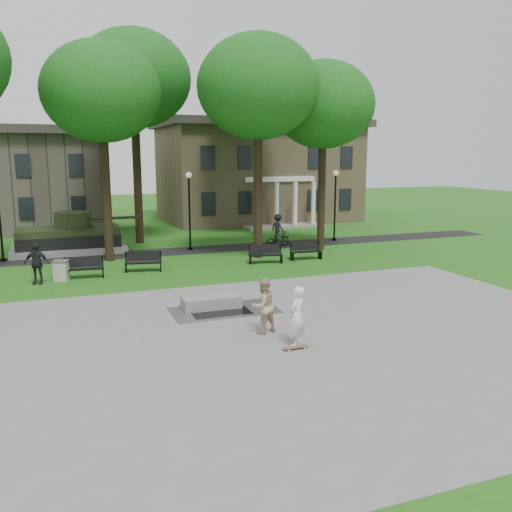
{
  "coord_description": "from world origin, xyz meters",
  "views": [
    {
      "loc": [
        -7.32,
        -19.81,
        5.84
      ],
      "look_at": [
        0.93,
        2.01,
        1.4
      ],
      "focal_mm": 38.0,
      "sensor_mm": 36.0,
      "label": 1
    }
  ],
  "objects": [
    {
      "name": "plaza",
      "position": [
        0.0,
        -5.0,
        0.01
      ],
      "size": [
        22.0,
        16.0,
        0.02
      ],
      "primitive_type": "cube",
      "color": "gray",
      "rests_on": "ground"
    },
    {
      "name": "tank_monument",
      "position": [
        -6.46,
        14.0,
        0.86
      ],
      "size": [
        7.45,
        3.4,
        2.4
      ],
      "color": "gray",
      "rests_on": "ground"
    },
    {
      "name": "puddle",
      "position": [
        -1.69,
        -1.23,
        0.02
      ],
      "size": [
        2.2,
        1.2,
        0.0
      ],
      "primitive_type": "cube",
      "color": "black",
      "rests_on": "plaza"
    },
    {
      "name": "footpath",
      "position": [
        0.0,
        12.0,
        0.01
      ],
      "size": [
        44.0,
        2.6,
        0.01
      ],
      "primitive_type": "cube",
      "color": "black",
      "rests_on": "ground"
    },
    {
      "name": "park_bench_0",
      "position": [
        -6.08,
        6.54,
        0.52
      ],
      "size": [
        1.83,
        0.65,
        1.0
      ],
      "rotation": [
        0.0,
        0.0,
        -0.07
      ],
      "color": "black",
      "rests_on": "ground"
    },
    {
      "name": "trash_bin",
      "position": [
        -7.11,
        6.37,
        0.49
      ],
      "size": [
        0.82,
        0.82,
        0.96
      ],
      "rotation": [
        0.0,
        0.0,
        -0.28
      ],
      "color": "#B8AF98",
      "rests_on": "ground"
    },
    {
      "name": "skateboard",
      "position": [
        -0.71,
        -5.72,
        0.06
      ],
      "size": [
        0.79,
        0.23,
        0.07
      ],
      "primitive_type": "cube",
      "rotation": [
        0.0,
        0.0,
        0.03
      ],
      "color": "brown",
      "rests_on": "plaza"
    },
    {
      "name": "lamp_mid",
      "position": [
        0.5,
        12.3,
        2.79
      ],
      "size": [
        0.36,
        0.36,
        4.73
      ],
      "color": "black",
      "rests_on": "ground"
    },
    {
      "name": "friend_watching",
      "position": [
        -1.06,
        -3.93,
        0.94
      ],
      "size": [
        1.05,
        0.92,
        1.83
      ],
      "primitive_type": "imported",
      "rotation": [
        0.0,
        0.0,
        3.42
      ],
      "color": "tan",
      "rests_on": "plaza"
    },
    {
      "name": "tree_3",
      "position": [
        8.0,
        9.5,
        8.6
      ],
      "size": [
        6.0,
        6.0,
        11.19
      ],
      "color": "black",
      "rests_on": "ground"
    },
    {
      "name": "park_bench_3",
      "position": [
        5.76,
        6.99,
        0.52
      ],
      "size": [
        1.82,
        0.6,
        1.0
      ],
      "rotation": [
        0.0,
        0.0,
        -0.04
      ],
      "color": "black",
      "rests_on": "ground"
    },
    {
      "name": "tree_1",
      "position": [
        -4.5,
        10.5,
        8.95
      ],
      "size": [
        6.2,
        6.2,
        11.63
      ],
      "color": "black",
      "rests_on": "ground"
    },
    {
      "name": "park_bench_1",
      "position": [
        -3.23,
        7.04,
        0.52
      ],
      "size": [
        1.85,
        0.87,
        1.0
      ],
      "rotation": [
        0.0,
        0.0,
        -0.2
      ],
      "color": "black",
      "rests_on": "ground"
    },
    {
      "name": "tree_2",
      "position": [
        3.5,
        8.5,
        9.32
      ],
      "size": [
        6.6,
        6.6,
        12.16
      ],
      "color": "black",
      "rests_on": "ground"
    },
    {
      "name": "lamp_right",
      "position": [
        10.5,
        12.3,
        2.79
      ],
      "size": [
        0.36,
        0.36,
        4.73
      ],
      "color": "black",
      "rests_on": "ground"
    },
    {
      "name": "tree_4",
      "position": [
        -2.0,
        16.0,
        10.39
      ],
      "size": [
        7.2,
        7.2,
        13.5
      ],
      "color": "black",
      "rests_on": "ground"
    },
    {
      "name": "tree_5",
      "position": [
        6.5,
        16.5,
        9.67
      ],
      "size": [
        6.4,
        6.4,
        12.44
      ],
      "color": "black",
      "rests_on": "ground"
    },
    {
      "name": "ground",
      "position": [
        0.0,
        0.0,
        0.0
      ],
      "size": [
        120.0,
        120.0,
        0.0
      ],
      "primitive_type": "plane",
      "color": "#1D5914",
      "rests_on": "ground"
    },
    {
      "name": "concrete_block",
      "position": [
        -1.85,
        -0.5,
        0.24
      ],
      "size": [
        2.22,
        1.05,
        0.45
      ],
      "primitive_type": "cube",
      "rotation": [
        0.0,
        0.0,
        -0.02
      ],
      "color": "gray",
      "rests_on": "plaza"
    },
    {
      "name": "pedestrian_walker",
      "position": [
        -8.14,
        6.09,
        0.95
      ],
      "size": [
        1.2,
        0.82,
        1.89
      ],
      "primitive_type": "imported",
      "rotation": [
        0.0,
        0.0,
        -0.36
      ],
      "color": "black",
      "rests_on": "ground"
    },
    {
      "name": "skateboarder",
      "position": [
        -0.56,
        -5.43,
        0.95
      ],
      "size": [
        0.81,
        0.77,
        1.87
      ],
      "primitive_type": "imported",
      "rotation": [
        0.0,
        0.0,
        3.81
      ],
      "color": "white",
      "rests_on": "plaza"
    },
    {
      "name": "park_bench_2",
      "position": [
        3.27,
        6.8,
        0.52
      ],
      "size": [
        1.85,
        0.84,
        1.0
      ],
      "rotation": [
        0.0,
        0.0,
        -0.18
      ],
      "color": "black",
      "rests_on": "ground"
    },
    {
      "name": "building_right",
      "position": [
        10.0,
        26.0,
        4.34
      ],
      "size": [
        17.0,
        12.0,
        8.6
      ],
      "color": "#9E8460",
      "rests_on": "ground"
    },
    {
      "name": "cyclist",
      "position": [
        5.87,
        11.19,
        0.86
      ],
      "size": [
        2.0,
        1.29,
        2.11
      ],
      "rotation": [
        0.0,
        0.0,
        1.93
      ],
      "color": "black",
      "rests_on": "ground"
    }
  ]
}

